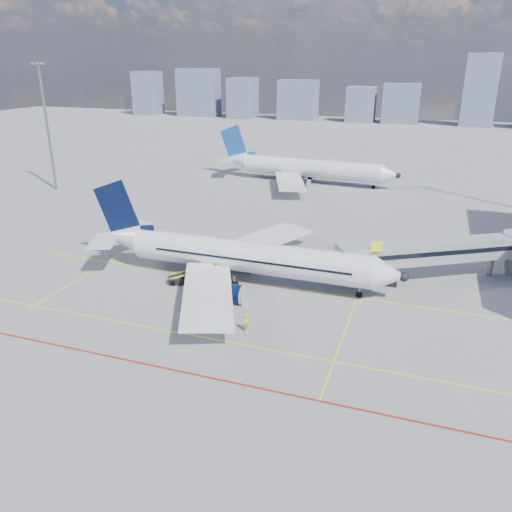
{
  "coord_description": "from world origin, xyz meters",
  "views": [
    {
      "loc": [
        20.06,
        -45.06,
        25.58
      ],
      "look_at": [
        1.91,
        7.07,
        4.0
      ],
      "focal_mm": 35.0,
      "sensor_mm": 36.0,
      "label": 1
    }
  ],
  "objects_px": {
    "second_aircraft": "(303,168)",
    "cargo_dolly": "(208,304)",
    "main_aircraft": "(236,256)",
    "baggage_tug": "(219,311)",
    "ramp_worker": "(247,323)",
    "belt_loader": "(188,278)"
  },
  "relations": [
    {
      "from": "belt_loader",
      "to": "ramp_worker",
      "type": "relative_size",
      "value": 3.4
    },
    {
      "from": "second_aircraft",
      "to": "belt_loader",
      "type": "distance_m",
      "value": 58.63
    },
    {
      "from": "baggage_tug",
      "to": "ramp_worker",
      "type": "relative_size",
      "value": 1.33
    },
    {
      "from": "cargo_dolly",
      "to": "belt_loader",
      "type": "xyz_separation_m",
      "value": [
        -5.45,
        6.21,
        -0.28
      ]
    },
    {
      "from": "main_aircraft",
      "to": "belt_loader",
      "type": "xyz_separation_m",
      "value": [
        -5.25,
        -2.85,
        -2.54
      ]
    },
    {
      "from": "second_aircraft",
      "to": "belt_loader",
      "type": "height_order",
      "value": "second_aircraft"
    },
    {
      "from": "baggage_tug",
      "to": "cargo_dolly",
      "type": "bearing_deg",
      "value": 147.06
    },
    {
      "from": "second_aircraft",
      "to": "baggage_tug",
      "type": "bearing_deg",
      "value": -79.05
    },
    {
      "from": "baggage_tug",
      "to": "main_aircraft",
      "type": "bearing_deg",
      "value": 95.32
    },
    {
      "from": "second_aircraft",
      "to": "cargo_dolly",
      "type": "bearing_deg",
      "value": -80.44
    },
    {
      "from": "cargo_dolly",
      "to": "belt_loader",
      "type": "distance_m",
      "value": 8.27
    },
    {
      "from": "main_aircraft",
      "to": "baggage_tug",
      "type": "relative_size",
      "value": 16.18
    },
    {
      "from": "main_aircraft",
      "to": "ramp_worker",
      "type": "xyz_separation_m",
      "value": [
        5.62,
        -11.56,
        -2.28
      ]
    },
    {
      "from": "second_aircraft",
      "to": "belt_loader",
      "type": "bearing_deg",
      "value": -85.23
    },
    {
      "from": "baggage_tug",
      "to": "cargo_dolly",
      "type": "relative_size",
      "value": 0.74
    },
    {
      "from": "main_aircraft",
      "to": "baggage_tug",
      "type": "bearing_deg",
      "value": -78.95
    },
    {
      "from": "ramp_worker",
      "to": "second_aircraft",
      "type": "bearing_deg",
      "value": 20.97
    },
    {
      "from": "main_aircraft",
      "to": "second_aircraft",
      "type": "relative_size",
      "value": 0.96
    },
    {
      "from": "second_aircraft",
      "to": "cargo_dolly",
      "type": "distance_m",
      "value": 65.08
    },
    {
      "from": "cargo_dolly",
      "to": "main_aircraft",
      "type": "bearing_deg",
      "value": 100.57
    },
    {
      "from": "baggage_tug",
      "to": "second_aircraft",
      "type": "bearing_deg",
      "value": 90.98
    },
    {
      "from": "main_aircraft",
      "to": "ramp_worker",
      "type": "bearing_deg",
      "value": -63.81
    }
  ]
}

